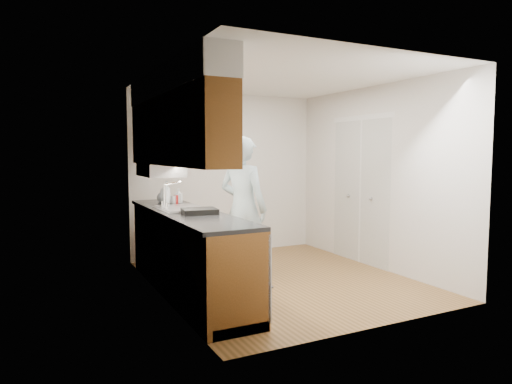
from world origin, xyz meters
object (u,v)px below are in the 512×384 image
soap_bottle_b (179,196)px  soap_bottle_a (166,192)px  steel_can (173,200)px  soap_bottle_c (162,195)px  dish_rack (200,211)px  soda_can (176,200)px  person (243,199)px

soap_bottle_b → soap_bottle_a: bearing=-150.1°
soap_bottle_a → steel_can: bearing=-46.6°
soap_bottle_a → soap_bottle_c: bearing=87.0°
soap_bottle_a → soap_bottle_c: 0.27m
soap_bottle_c → dish_rack: 1.30m
soap_bottle_b → dish_rack: (-0.12, -1.15, -0.06)m
soap_bottle_a → dish_rack: 1.05m
soap_bottle_c → dish_rack: size_ratio=0.50×
soda_can → steel_can: size_ratio=1.02×
soap_bottle_b → soap_bottle_c: (-0.18, 0.15, -0.00)m
soda_can → dish_rack: (-0.04, -1.00, -0.03)m
person → steel_can: bearing=24.1°
soda_can → steel_can: 0.05m
soap_bottle_a → dish_rack: (0.07, -1.04, -0.12)m
soap_bottle_c → steel_can: (0.05, -0.33, -0.03)m
person → soap_bottle_b: 0.91m
soap_bottle_c → steel_can: 0.34m
person → soap_bottle_c: bearing=11.9°
soap_bottle_a → soap_bottle_c: size_ratio=1.66×
person → soap_bottle_a: bearing=23.0°
soap_bottle_a → soda_can: size_ratio=2.59×
dish_rack → steel_can: bearing=98.2°
soda_can → dish_rack: size_ratio=0.32×
soap_bottle_b → soap_bottle_c: soap_bottle_b is taller
soap_bottle_b → dish_rack: soap_bottle_b is taller
soap_bottle_a → soap_bottle_b: soap_bottle_a is taller
soap_bottle_a → dish_rack: bearing=-86.3°
person → soda_can: 0.87m
soap_bottle_a → soda_can: (0.11, -0.04, -0.09)m
soap_bottle_c → dish_rack: bearing=-87.6°
soap_bottle_b → soap_bottle_c: 0.23m
soap_bottle_a → soda_can: soap_bottle_a is taller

